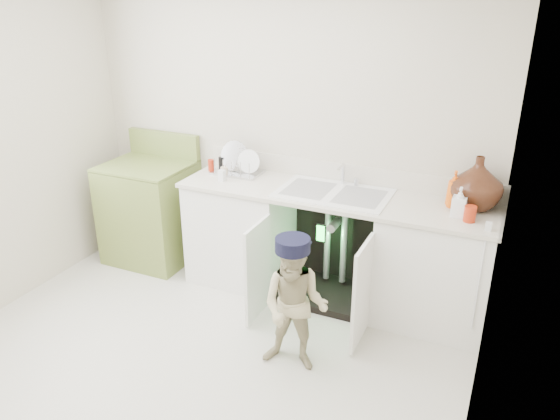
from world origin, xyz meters
name	(u,v)px	position (x,y,z in m)	size (l,w,h in m)	color
ground	(193,363)	(0.00, 0.00, 0.00)	(3.50, 3.50, 0.00)	beige
room_shell	(180,191)	(0.00, 0.00, 1.25)	(6.00, 5.50, 1.26)	beige
counter_run	(338,243)	(0.60, 1.21, 0.49)	(2.44, 1.02, 1.28)	white
avocado_stove	(151,210)	(-1.18, 1.18, 0.47)	(0.73, 0.65, 1.13)	olive
repair_worker	(295,305)	(0.63, 0.27, 0.47)	(0.48, 0.79, 0.93)	tan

